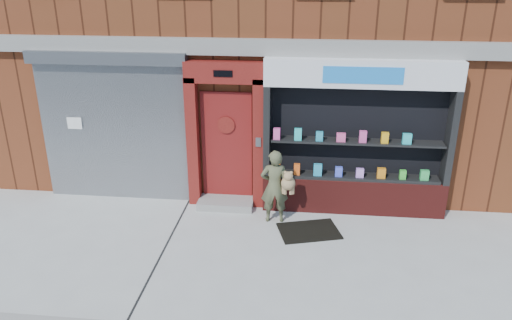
# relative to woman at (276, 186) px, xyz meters

# --- Properties ---
(ground) EXTENTS (80.00, 80.00, 0.00)m
(ground) POSITION_rel_woman_xyz_m (-0.28, -1.22, -0.72)
(ground) COLOR #9E9E99
(ground) RESTS_ON ground
(shutter_bay) EXTENTS (3.10, 0.30, 3.04)m
(shutter_bay) POSITION_rel_woman_xyz_m (-3.28, 0.71, 1.00)
(shutter_bay) COLOR gray
(shutter_bay) RESTS_ON ground
(red_door_bay) EXTENTS (1.52, 0.58, 2.90)m
(red_door_bay) POSITION_rel_woman_xyz_m (-1.03, 0.64, 0.73)
(red_door_bay) COLOR #611410
(red_door_bay) RESTS_ON ground
(pharmacy_bay) EXTENTS (3.50, 0.41, 3.00)m
(pharmacy_bay) POSITION_rel_woman_xyz_m (1.47, 0.59, 0.65)
(pharmacy_bay) COLOR #5E1916
(pharmacy_bay) RESTS_ON ground
(woman) EXTENTS (0.67, 0.40, 1.42)m
(woman) POSITION_rel_woman_xyz_m (0.00, 0.00, 0.00)
(woman) COLOR #505336
(woman) RESTS_ON ground
(doormat) EXTENTS (1.24, 1.02, 0.03)m
(doormat) POSITION_rel_woman_xyz_m (0.64, -0.36, -0.71)
(doormat) COLOR black
(doormat) RESTS_ON ground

